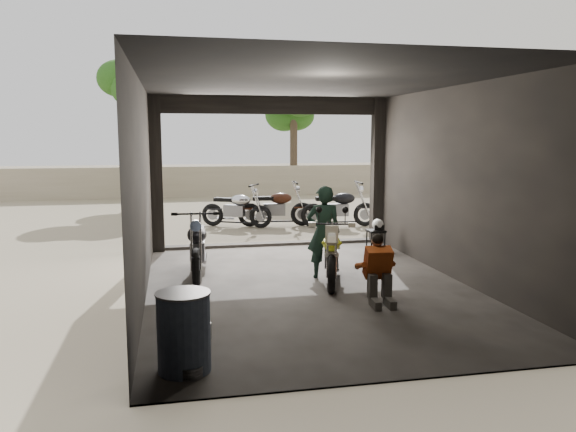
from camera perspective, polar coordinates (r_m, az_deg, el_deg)
name	(u,v)px	position (r m, az deg, el deg)	size (l,w,h in m)	color
ground	(309,288)	(8.94, 2.14, -7.34)	(80.00, 80.00, 0.00)	#7A6D56
garage	(301,204)	(9.22, 1.37, 1.23)	(7.00, 7.13, 3.20)	#2D2B28
boundary_wall	(225,181)	(22.53, -6.41, 3.54)	(18.00, 0.30, 1.20)	gray
tree_left	(143,90)	(20.95, -14.56, 12.26)	(2.20, 2.20, 5.60)	#382B1E
tree_right	(294,106)	(22.92, 0.59, 11.07)	(2.20, 2.20, 5.00)	#382B1E
main_bike	(332,250)	(9.13, 4.44, -3.51)	(0.67, 1.64, 1.09)	beige
left_bike	(197,242)	(9.73, -9.20, -2.64)	(0.71, 1.73, 1.17)	black
outside_bike_a	(236,206)	(14.80, -5.29, 1.06)	(0.70, 1.69, 1.14)	black
outside_bike_b	(276,204)	(14.87, -1.20, 1.22)	(0.72, 1.76, 1.19)	#3A190E
outside_bike_c	(339,204)	(14.83, 5.23, 1.18)	(0.73, 1.77, 1.20)	black
rider	(324,232)	(9.40, 3.64, -1.68)	(0.57, 0.38, 1.57)	black
mechanic	(380,272)	(8.05, 9.31, -5.66)	(0.49, 0.67, 0.96)	#BB4D18
stool	(376,233)	(11.66, 8.91, -1.76)	(0.34, 0.34, 0.48)	black
helmet	(378,224)	(11.65, 9.11, -0.84)	(0.24, 0.25, 0.23)	silver
oil_drum	(184,333)	(5.87, -10.53, -11.63)	(0.54, 0.54, 0.83)	#3B4A64
sign_post	(432,178)	(13.44, 14.40, 3.79)	(0.72, 0.08, 2.15)	black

